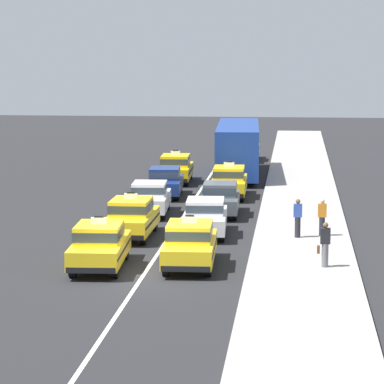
# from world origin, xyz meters

# --- Properties ---
(ground_plane) EXTENTS (160.00, 160.00, 0.00)m
(ground_plane) POSITION_xyz_m (0.00, 0.00, 0.00)
(ground_plane) COLOR #232326
(lane_stripe_left_right) EXTENTS (0.14, 80.00, 0.01)m
(lane_stripe_left_right) POSITION_xyz_m (0.00, 20.00, 0.00)
(lane_stripe_left_right) COLOR silver
(lane_stripe_left_right) RESTS_ON ground
(sidewalk_curb) EXTENTS (4.00, 90.00, 0.15)m
(sidewalk_curb) POSITION_xyz_m (5.60, 15.00, 0.07)
(sidewalk_curb) COLOR #9E9993
(sidewalk_curb) RESTS_ON ground
(taxi_left_nearest) EXTENTS (2.04, 4.65, 1.96)m
(taxi_left_nearest) POSITION_xyz_m (-1.75, 1.26, 0.88)
(taxi_left_nearest) COLOR black
(taxi_left_nearest) RESTS_ON ground
(taxi_left_second) EXTENTS (1.83, 4.56, 1.96)m
(taxi_left_second) POSITION_xyz_m (-1.56, 7.22, 0.88)
(taxi_left_second) COLOR black
(taxi_left_second) RESTS_ON ground
(sedan_left_third) EXTENTS (2.00, 4.39, 1.58)m
(sedan_left_third) POSITION_xyz_m (-1.64, 13.01, 0.85)
(sedan_left_third) COLOR black
(sedan_left_third) RESTS_ON ground
(sedan_left_fourth) EXTENTS (2.01, 4.40, 1.58)m
(sedan_left_fourth) POSITION_xyz_m (-1.66, 18.76, 0.85)
(sedan_left_fourth) COLOR black
(sedan_left_fourth) RESTS_ON ground
(taxi_left_fifth) EXTENTS (1.96, 4.62, 1.96)m
(taxi_left_fifth) POSITION_xyz_m (-1.76, 24.37, 0.88)
(taxi_left_fifth) COLOR black
(taxi_left_fifth) RESTS_ON ground
(taxi_right_nearest) EXTENTS (1.98, 4.62, 1.96)m
(taxi_right_nearest) POSITION_xyz_m (1.49, 1.81, 0.88)
(taxi_right_nearest) COLOR black
(taxi_right_nearest) RESTS_ON ground
(sedan_right_second) EXTENTS (1.97, 4.38, 1.58)m
(sedan_right_second) POSITION_xyz_m (1.50, 8.00, 0.85)
(sedan_right_second) COLOR black
(sedan_right_second) RESTS_ON ground
(sedan_right_third) EXTENTS (1.89, 4.35, 1.58)m
(sedan_right_third) POSITION_xyz_m (1.74, 13.16, 0.85)
(sedan_right_third) COLOR black
(sedan_right_third) RESTS_ON ground
(taxi_right_fourth) EXTENTS (1.90, 4.59, 1.96)m
(taxi_right_fourth) POSITION_xyz_m (1.77, 18.90, 0.88)
(taxi_right_fourth) COLOR black
(taxi_right_fourth) RESTS_ON ground
(bus_right_fifth) EXTENTS (3.00, 11.30, 3.22)m
(bus_right_fifth) POSITION_xyz_m (1.74, 27.67, 1.82)
(bus_right_fifth) COLOR black
(bus_right_fifth) RESTS_ON ground
(taxi_right_sixth) EXTENTS (1.87, 4.58, 1.96)m
(taxi_right_sixth) POSITION_xyz_m (1.74, 36.38, 0.88)
(taxi_right_sixth) COLOR black
(taxi_right_sixth) RESTS_ON ground
(pedestrian_near_crosswalk) EXTENTS (0.36, 0.24, 1.57)m
(pedestrian_near_crosswalk) POSITION_xyz_m (6.43, 7.65, 0.94)
(pedestrian_near_crosswalk) COLOR #23232D
(pedestrian_near_crosswalk) RESTS_ON sidewalk_curb
(pedestrian_mid_block) EXTENTS (0.36, 0.24, 1.61)m
(pedestrian_mid_block) POSITION_xyz_m (5.42, 7.20, 0.97)
(pedestrian_mid_block) COLOR #23232D
(pedestrian_mid_block) RESTS_ON sidewalk_curb
(pedestrian_by_storefront) EXTENTS (0.47, 0.24, 1.63)m
(pedestrian_by_storefront) POSITION_xyz_m (6.39, 1.67, 0.97)
(pedestrian_by_storefront) COLOR slate
(pedestrian_by_storefront) RESTS_ON sidewalk_curb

